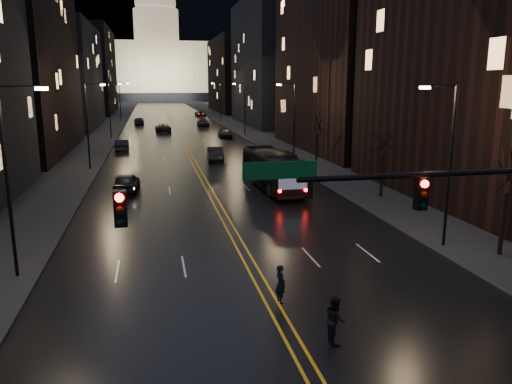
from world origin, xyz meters
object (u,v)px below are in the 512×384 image
oncoming_car_a (126,182)px  receding_car_a (215,154)px  traffic_signal (488,206)px  pedestrian_a (281,284)px  pedestrian_b (335,319)px  bus (274,170)px  oncoming_car_b (122,146)px

oncoming_car_a → receding_car_a: bearing=-117.3°
traffic_signal → pedestrian_a: 8.60m
oncoming_car_a → pedestrian_b: 28.14m
bus → receding_car_a: bearing=97.8°
traffic_signal → pedestrian_a: size_ratio=10.42×
oncoming_car_a → oncoming_car_b: bearing=-81.6°
pedestrian_b → oncoming_car_b: bearing=13.8°
traffic_signal → oncoming_car_a: (-12.72, 28.41, -4.30)m
receding_car_a → pedestrian_b: size_ratio=2.92×
oncoming_car_b → receding_car_a: size_ratio=0.97×
traffic_signal → oncoming_car_b: 56.08m
oncoming_car_a → oncoming_car_b: size_ratio=0.97×
bus → pedestrian_a: (-5.14, -22.18, -0.80)m
receding_car_a → pedestrian_a: pedestrian_a is taller
bus → pedestrian_a: bearing=-105.9°
bus → oncoming_car_b: bus is taller
oncoming_car_b → receding_car_a: bearing=134.7°
oncoming_car_b → bus: bearing=116.7°
pedestrian_a → traffic_signal: bearing=-144.3°
traffic_signal → oncoming_car_a: bearing=114.1°
pedestrian_b → oncoming_car_a: bearing=20.2°
traffic_signal → receding_car_a: (-3.41, 43.28, -4.28)m
traffic_signal → bus: (-0.39, 27.18, -3.47)m
oncoming_car_b → receding_car_a: 15.37m
traffic_signal → oncoming_car_b: size_ratio=3.55×
oncoming_car_a → pedestrian_a: (7.18, -23.41, 0.03)m
bus → pedestrian_b: bearing=-101.9°
bus → pedestrian_a: size_ratio=7.06×
pedestrian_b → pedestrian_a: bearing=20.1°
traffic_signal → oncoming_car_a: traffic_signal is taller
traffic_signal → oncoming_car_a: size_ratio=3.66×
traffic_signal → receding_car_a: traffic_signal is taller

